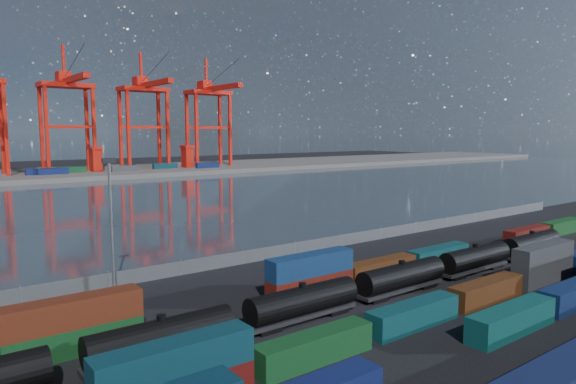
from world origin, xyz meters
TOP-DOWN VIEW (x-y plane):
  - ground at (0.00, 0.00)m, footprint 700.00×700.00m
  - harbor_water at (0.00, 105.00)m, footprint 700.00×700.00m
  - far_quay at (0.00, 210.00)m, footprint 700.00×70.00m
  - container_row_south at (-15.24, -10.58)m, footprint 140.10×2.51m
  - container_row_mid at (-9.74, -3.76)m, footprint 141.42×2.38m
  - container_row_north at (-12.37, 10.41)m, footprint 141.89×2.42m
  - tanker_string at (-17.58, 4.21)m, footprint 106.54×2.91m
  - waterfront_fence at (-0.00, 28.00)m, footprint 160.12×0.12m
  - yard_light_mast at (-30.00, 26.00)m, footprint 1.60×0.40m
  - gantry_cranes at (-7.50, 203.47)m, footprint 197.22×42.67m
  - quay_containers at (-11.00, 195.46)m, footprint 172.58×10.99m
  - straddle_carriers at (-2.50, 200.00)m, footprint 140.00×7.00m

SIDE VIEW (x-z plane):
  - ground at x=0.00m, z-range 0.00..0.00m
  - harbor_water at x=0.00m, z-range 0.01..0.01m
  - far_quay at x=0.00m, z-range 0.00..2.00m
  - waterfront_fence at x=0.00m, z-range -0.10..2.10m
  - container_row_mid at x=-9.74m, z-range -0.88..4.20m
  - container_row_north at x=-12.37m, z-range -0.77..4.38m
  - tanker_string at x=-17.58m, z-range 0.01..4.17m
  - container_row_south at x=-15.24m, z-range -0.57..4.77m
  - quay_containers at x=-11.00m, z-range 2.00..4.60m
  - straddle_carriers at x=-2.50m, z-range 2.27..13.37m
  - yard_light_mast at x=-30.00m, z-range 1.00..17.60m
  - gantry_cranes at x=-7.50m, z-range 6.53..64.31m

